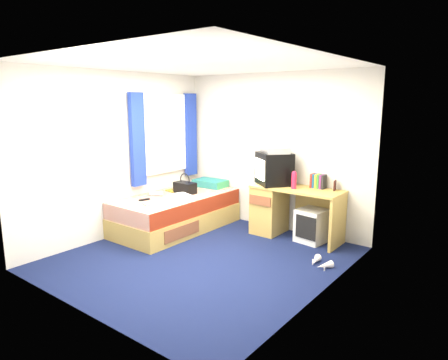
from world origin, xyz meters
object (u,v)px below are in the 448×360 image
Objects in this scene: magazine at (176,190)px; desk at (280,208)px; picture_frame at (335,185)px; remote_control at (144,200)px; bed at (176,212)px; pink_water_bottle at (294,181)px; pillow at (210,183)px; colour_swatch_fan at (146,204)px; vcr at (275,150)px; aerosol_can at (288,181)px; towel at (181,198)px; white_heels at (320,263)px; storage_cube at (312,225)px; water_bottle at (156,194)px; crt_tv at (274,169)px; handbag at (185,187)px.

desk is at bearing 17.87° from magazine.
picture_frame reaches higher than remote_control.
bed is 1.89m from pink_water_bottle.
magazine is at bearing -112.42° from pillow.
desk reaches higher than magazine.
remote_control is at bearing 143.00° from colour_swatch_fan.
vcr reaches higher than pink_water_bottle.
pillow is 1.49m from colour_swatch_fan.
aerosol_can reaches higher than picture_frame.
magazine is at bearing 140.47° from towel.
white_heels is (2.34, 0.69, -0.51)m from colour_swatch_fan.
desk is 4.07× the size of white_heels.
white_heels is (1.11, -0.75, -1.23)m from vcr.
water_bottle is at bearing -147.65° from storage_cube.
aerosol_can is (0.12, -0.02, 0.43)m from desk.
desk is at bearing 49.01° from remote_control.
storage_cube is 2.96× the size of remote_control.
pink_water_bottle is 2.12m from colour_swatch_fan.
desk is 1.73m from magazine.
crt_tv is 0.41m from pink_water_bottle.
towel is at bearing -141.18° from storage_cube.
pink_water_bottle is 1.13× the size of water_bottle.
water_bottle is (-0.23, -0.40, -0.06)m from handbag.
handbag is at bearing 93.24° from colour_swatch_fan.
desk is 5.77× the size of pink_water_bottle.
pink_water_bottle is 0.80× the size of magazine.
crt_tv is 4.06× the size of remote_control.
crt_tv reaches higher than aerosol_can.
pink_water_bottle reaches higher than handbag.
picture_frame is at bearing 23.46° from bed.
bed is 4.29× the size of vcr.
pillow is at bearing 89.60° from bed.
water_bottle is (-1.75, -0.96, -0.26)m from aerosol_can.
bed reaches higher than white_heels.
remote_control is (-2.31, -1.45, -0.27)m from picture_frame.
crt_tv is 1.44m from handbag.
storage_cube is at bearing 30.73° from towel.
magazine reaches higher than bed.
picture_frame is (2.16, 0.94, 0.55)m from bed.
crt_tv reaches higher than towel.
bed is 0.89m from pillow.
picture_frame is 0.81× the size of aerosol_can.
pillow is 2.58m from white_heels.
aerosol_can is 1.63m from handbag.
towel is at bearing -138.51° from desk.
white_heels is (0.23, -0.92, -0.78)m from picture_frame.
colour_swatch_fan is at bearing -163.62° from white_heels.
pillow is 2.17m from picture_frame.
colour_swatch_fan is 0.26m from remote_control.
handbag reaches higher than water_bottle.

